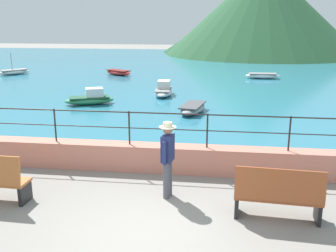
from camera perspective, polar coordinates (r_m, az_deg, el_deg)
name	(u,v)px	position (r m, az deg, el deg)	size (l,w,h in m)	color
ground_plane	(145,234)	(7.52, -3.43, -15.64)	(120.00, 120.00, 0.00)	gray
promenade_wall	(168,158)	(10.23, -0.04, -4.80)	(20.00, 0.56, 0.70)	tan
railing	(168,123)	(9.94, -0.04, 0.51)	(18.44, 0.04, 0.90)	#282623
lake_water	(204,69)	(32.42, 5.39, 8.40)	(64.00, 44.32, 0.06)	teal
hill_main	(263,10)	(47.89, 13.87, 16.36)	(22.62, 22.62, 10.29)	#285633
hill_secondary	(246,24)	(50.72, 11.53, 14.51)	(20.99, 20.99, 6.94)	#1E4C2D
bench_far	(278,194)	(8.00, 15.98, -9.71)	(1.73, 0.67, 1.13)	#9E4C28
person_walking	(168,156)	(8.55, -0.05, -4.44)	(0.38, 0.56, 1.75)	#4C4C56
boat_2	(263,76)	(27.40, 13.82, 7.26)	(2.30, 0.91, 0.36)	white
boat_3	(193,108)	(16.60, 3.69, 2.68)	(1.30, 2.43, 0.36)	gray
boat_4	(164,90)	(20.45, -0.66, 5.31)	(0.99, 2.34, 0.76)	white
boat_5	(14,72)	(30.84, -21.85, 7.47)	(2.17, 2.34, 1.58)	white
boat_6	(118,72)	(28.63, -7.34, 7.90)	(2.42, 2.00, 0.36)	red
boat_7	(90,99)	(18.60, -11.41, 4.00)	(2.47, 1.72, 0.76)	#338C59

